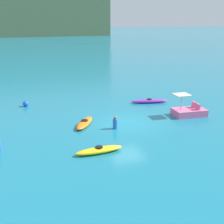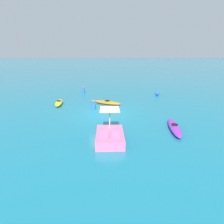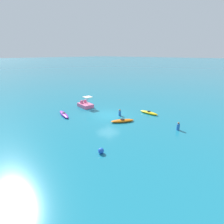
{
  "view_description": "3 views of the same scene",
  "coord_description": "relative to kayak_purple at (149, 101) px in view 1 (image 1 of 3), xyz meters",
  "views": [
    {
      "loc": [
        -9.15,
        -17.92,
        6.87
      ],
      "look_at": [
        -0.59,
        1.29,
        0.49
      ],
      "focal_mm": 48.28,
      "sensor_mm": 36.0,
      "label": 1
    },
    {
      "loc": [
        14.18,
        -1.92,
        4.58
      ],
      "look_at": [
        0.95,
        0.47,
        0.39
      ],
      "focal_mm": 29.32,
      "sensor_mm": 36.0,
      "label": 2
    },
    {
      "loc": [
        -14.8,
        15.82,
        7.69
      ],
      "look_at": [
        -0.33,
        -0.34,
        0.4
      ],
      "focal_mm": 28.26,
      "sensor_mm": 36.0,
      "label": 3
    }
  ],
  "objects": [
    {
      "name": "kayak_yellow",
      "position": [
        -7.86,
        -7.9,
        0.0
      ],
      "size": [
        2.68,
        0.72,
        0.37
      ],
      "color": "yellow",
      "rests_on": "ground_plane"
    },
    {
      "name": "person_near_shore",
      "position": [
        -5.45,
        -4.74,
        0.22
      ],
      "size": [
        0.38,
        0.38,
        0.88
      ],
      "color": "blue",
      "rests_on": "ground_plane"
    },
    {
      "name": "kayak_purple",
      "position": [
        0.0,
        0.0,
        0.0
      ],
      "size": [
        3.3,
        1.6,
        0.37
      ],
      "color": "purple",
      "rests_on": "ground_plane"
    },
    {
      "name": "pedal_boat_pink",
      "position": [
        0.86,
        -4.34,
        0.17
      ],
      "size": [
        2.62,
        1.84,
        1.68
      ],
      "color": "pink",
      "rests_on": "ground_plane"
    },
    {
      "name": "kayak_orange",
      "position": [
        -7.08,
        -3.25,
        0.0
      ],
      "size": [
        2.22,
        2.68,
        0.37
      ],
      "color": "orange",
      "rests_on": "ground_plane"
    },
    {
      "name": "buoy_blue",
      "position": [
        -10.04,
        3.21,
        0.08
      ],
      "size": [
        0.48,
        0.48,
        0.48
      ],
      "primitive_type": "sphere",
      "color": "blue",
      "rests_on": "ground_plane"
    },
    {
      "name": "ground_plane",
      "position": [
        -4.17,
        -3.96,
        -0.16
      ],
      "size": [
        600.0,
        600.0,
        0.0
      ],
      "primitive_type": "plane",
      "color": "#19728C"
    }
  ]
}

